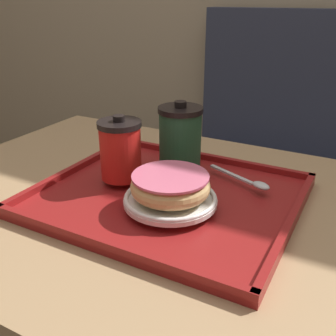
{
  "coord_description": "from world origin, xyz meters",
  "views": [
    {
      "loc": [
        0.29,
        -0.55,
        1.04
      ],
      "look_at": [
        -0.01,
        -0.0,
        0.77
      ],
      "focal_mm": 42.0,
      "sensor_mm": 36.0,
      "label": 1
    }
  ],
  "objects_px": {
    "coffee_cup_front": "(121,149)",
    "coffee_cup_rear": "(180,136)",
    "spoon": "(252,182)",
    "donut_chocolate_glazed": "(170,185)"
  },
  "relations": [
    {
      "from": "coffee_cup_front",
      "to": "spoon",
      "type": "bearing_deg",
      "value": 20.29
    },
    {
      "from": "coffee_cup_front",
      "to": "donut_chocolate_glazed",
      "type": "xyz_separation_m",
      "value": [
        0.13,
        -0.05,
        -0.02
      ]
    },
    {
      "from": "coffee_cup_front",
      "to": "coffee_cup_rear",
      "type": "xyz_separation_m",
      "value": [
        0.07,
        0.1,
        0.0
      ]
    },
    {
      "from": "donut_chocolate_glazed",
      "to": "coffee_cup_rear",
      "type": "bearing_deg",
      "value": 111.22
    },
    {
      "from": "spoon",
      "to": "coffee_cup_front",
      "type": "bearing_deg",
      "value": -136.56
    },
    {
      "from": "coffee_cup_rear",
      "to": "spoon",
      "type": "xyz_separation_m",
      "value": [
        0.16,
        -0.02,
        -0.06
      ]
    },
    {
      "from": "donut_chocolate_glazed",
      "to": "spoon",
      "type": "height_order",
      "value": "donut_chocolate_glazed"
    },
    {
      "from": "spoon",
      "to": "coffee_cup_rear",
      "type": "bearing_deg",
      "value": -164.2
    },
    {
      "from": "donut_chocolate_glazed",
      "to": "spoon",
      "type": "bearing_deg",
      "value": 53.03
    },
    {
      "from": "coffee_cup_front",
      "to": "coffee_cup_rear",
      "type": "distance_m",
      "value": 0.13
    }
  ]
}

